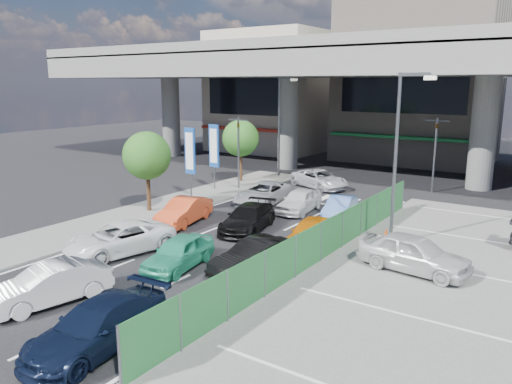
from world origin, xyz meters
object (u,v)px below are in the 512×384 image
Objects in this scene: kei_truck_front_right at (340,207)px; parked_sedan_white at (414,253)px; signboard_far at (214,148)px; minivan_navy_back at (98,326)px; sedan_white_mid_left at (120,239)px; wagon_silver_front_left at (263,193)px; traffic_light_left at (238,135)px; street_lamp_left at (281,118)px; taxi_teal_mid at (179,253)px; tree_near at (147,156)px; sedan_white_front_mid at (300,201)px; tree_far at (241,138)px; hatch_white_back_mid at (49,285)px; hatch_black_mid_right at (257,257)px; street_lamp_right at (400,145)px; traffic_light_right at (436,136)px; sedan_black_mid at (248,218)px; taxi_orange_left at (184,211)px; traffic_cone at (386,235)px; signboard_near at (190,153)px; taxi_orange_right at (311,233)px; crossing_wagon_silver at (319,179)px.

parked_sedan_white reaches higher than kei_truck_front_right.
minivan_navy_back is (10.73, -18.92, -2.37)m from signboard_far.
minivan_navy_back and sedan_white_mid_left have the same top height.
sedan_white_mid_left is 11.44m from wagon_silver_front_left.
traffic_light_left reaches higher than minivan_navy_back.
street_lamp_left reaches higher than taxi_teal_mid.
tree_near is 11.55m from kei_truck_front_right.
street_lamp_left is at bearing 87.24° from tree_near.
street_lamp_left is at bearing 120.69° from sedan_white_front_mid.
street_lamp_left is at bearing 125.78° from kei_truck_front_right.
tree_far reaches higher than kei_truck_front_right.
hatch_black_mid_right is at bearing 67.73° from hatch_white_back_mid.
traffic_light_right is at bearing 97.34° from street_lamp_right.
hatch_black_mid_right is at bearing -52.54° from tree_far.
traffic_light_right is 1.14× the size of sedan_black_mid.
sedan_white_mid_left is at bearing 120.20° from parked_sedan_white.
sedan_black_mid is (3.66, 0.84, -0.03)m from taxi_orange_left.
traffic_light_left is 14.60m from traffic_cone.
tree_far is at bearing 121.00° from hatch_white_back_mid.
street_lamp_right is 1.70× the size of signboard_near.
tree_far is 19.14m from hatch_black_mid_right.
signboard_near is at bearing 152.19° from taxi_orange_right.
hatch_white_back_mid reaches higher than taxi_orange_right.
traffic_light_left is 1.24× the size of hatch_white_back_mid.
taxi_orange_right is 13.57m from crossing_wagon_silver.
taxi_orange_right is (11.61, -7.40, -2.38)m from signboard_far.
tree_far is at bearing 150.42° from street_lamp_right.
minivan_navy_back is at bearing -64.90° from traffic_light_left.
street_lamp_left is (-13.50, 12.00, 0.00)m from street_lamp_right.
hatch_white_back_mid is (-7.88, -12.88, -4.08)m from street_lamp_right.
minivan_navy_back is 1.18× the size of taxi_orange_right.
street_lamp_right is 1.00× the size of street_lamp_left.
minivan_navy_back reaches higher than crossing_wagon_silver.
tree_near is at bearing -151.85° from sedan_white_front_mid.
street_lamp_left is 15.74m from sedan_black_mid.
sedan_white_front_mid is (-6.79, 3.04, -4.08)m from street_lamp_right.
taxi_teal_mid is 6.36m from taxi_orange_right.
street_lamp_right is 1.75× the size of sedan_black_mid.
tree_far reaches higher than traffic_cone.
signboard_near is at bearing 139.84° from sedan_black_mid.
signboard_far reaches higher than kei_truck_front_right.
parked_sedan_white is at bearing 36.86° from sedan_white_mid_left.
sedan_black_mid is 1.21× the size of kei_truck_front_right.
taxi_orange_left is 10.75m from traffic_cone.
hatch_black_mid_right is (3.04, 1.29, 0.03)m from taxi_teal_mid.
traffic_cone is at bearing -29.85° from tree_far.
street_lamp_right is at bearing 1.80° from sedan_black_mid.
crossing_wagon_silver is (1.90, 12.54, -0.03)m from taxi_orange_left.
street_lamp_left is at bearing 119.27° from taxi_orange_right.
wagon_silver_front_left and sedan_white_front_mid have the same top height.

